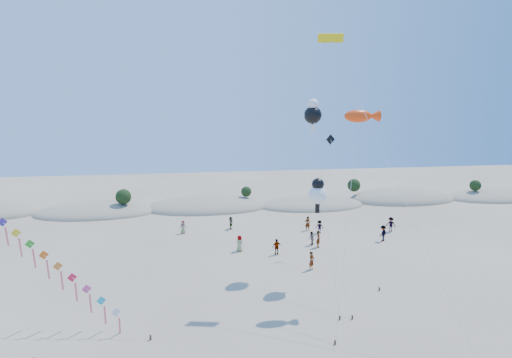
# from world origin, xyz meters

# --- Properties ---
(dune_ridge) EXTENTS (145.30, 11.49, 5.57)m
(dune_ridge) POSITION_xyz_m (1.06, 45.14, 0.11)
(dune_ridge) COLOR gray
(dune_ridge) RESTS_ON ground
(fish_kite) EXTENTS (6.10, 8.63, 15.05)m
(fish_kite) POSITION_xyz_m (10.98, 13.96, 14.50)
(fish_kite) COLOR #3F2D1E
(fish_kite) RESTS_ON ground
(cartoon_kite_low) EXTENTS (1.57, 8.01, 9.26)m
(cartoon_kite_low) POSITION_xyz_m (8.17, 16.09, 7.97)
(cartoon_kite_low) COLOR #3F2D1E
(cartoon_kite_low) RESTS_ON ground
(cartoon_kite_high) EXTENTS (2.19, 12.64, 16.00)m
(cartoon_kite_high) POSITION_xyz_m (8.97, 20.74, 14.64)
(cartoon_kite_high) COLOR #3F2D1E
(cartoon_kite_high) RESTS_ON ground
(parafoil_kite) EXTENTS (5.59, 16.24, 21.26)m
(parafoil_kite) POSITION_xyz_m (9.32, 16.48, 20.32)
(parafoil_kite) COLOR #3F2D1E
(parafoil_kite) RESTS_ON ground
(dark_kite) EXTENTS (1.23, 11.90, 12.37)m
(dark_kite) POSITION_xyz_m (12.37, 21.92, 8.84)
(dark_kite) COLOR #3F2D1E
(dark_kite) RESTS_ON ground
(beachgoers) EXTENTS (26.29, 15.77, 1.87)m
(beachgoers) POSITION_xyz_m (11.02, 27.53, 0.86)
(beachgoers) COLOR slate
(beachgoers) RESTS_ON ground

